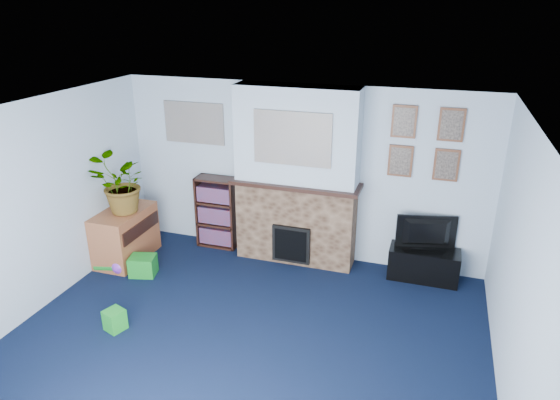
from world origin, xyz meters
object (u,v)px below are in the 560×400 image
(bookshelf, at_px, (217,213))
(sideboard, at_px, (125,236))
(tv_stand, at_px, (424,263))
(television, at_px, (427,234))

(bookshelf, distance_m, sideboard, 1.31)
(bookshelf, bearing_deg, tv_stand, -1.50)
(tv_stand, xyz_separation_m, sideboard, (-3.96, -0.70, 0.12))
(television, relative_size, bookshelf, 0.72)
(tv_stand, distance_m, television, 0.41)
(tv_stand, height_order, sideboard, sideboard)
(bookshelf, xyz_separation_m, sideboard, (-1.04, -0.78, -0.15))
(television, xyz_separation_m, sideboard, (-3.96, -0.72, -0.28))
(television, bearing_deg, bookshelf, -14.17)
(tv_stand, relative_size, sideboard, 0.95)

